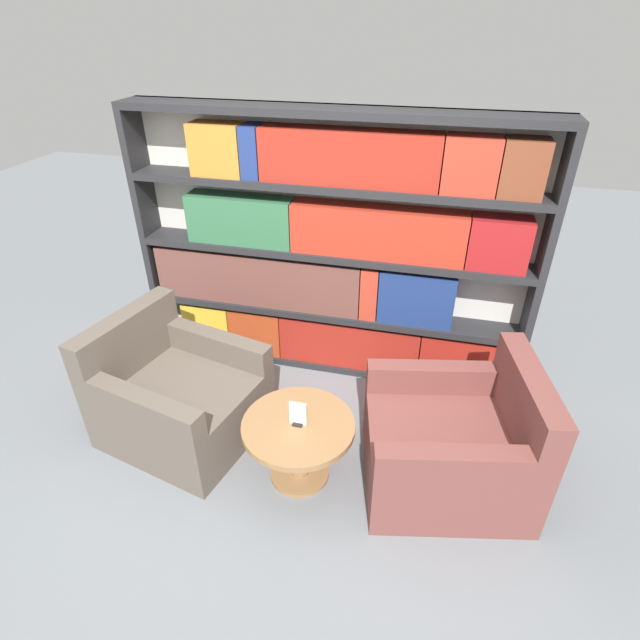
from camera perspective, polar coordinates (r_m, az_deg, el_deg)
name	(u,v)px	position (r m, az deg, el deg)	size (l,w,h in m)	color
ground_plane	(275,500)	(3.15, -5.20, -19.80)	(14.00, 14.00, 0.00)	slate
bookshelf	(332,256)	(3.66, 1.35, 7.30)	(2.89, 0.30, 1.95)	silver
armchair_left	(178,397)	(3.47, -15.97, -8.46)	(1.09, 1.01, 0.82)	brown
armchair_right	(453,445)	(3.13, 14.99, -13.69)	(1.08, 1.00, 0.82)	brown
coffee_table	(299,439)	(3.04, -2.45, -13.40)	(0.66, 0.66, 0.43)	olive
table_sign	(298,415)	(2.90, -2.53, -10.78)	(0.10, 0.06, 0.16)	black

